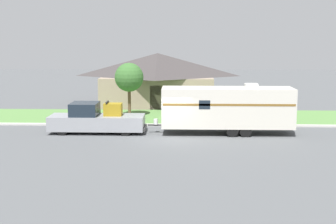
{
  "coord_description": "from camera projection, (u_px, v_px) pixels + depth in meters",
  "views": [
    {
      "loc": [
        0.83,
        -28.65,
        6.29
      ],
      "look_at": [
        -0.15,
        1.29,
        1.4
      ],
      "focal_mm": 50.0,
      "sensor_mm": 36.0,
      "label": 1
    }
  ],
  "objects": [
    {
      "name": "lawn_strip",
      "position": [
        172.0,
        117.0,
        36.6
      ],
      "size": [
        80.0,
        7.0,
        0.03
      ],
      "color": "#568442",
      "rests_on": "ground_plane"
    },
    {
      "name": "mailbox",
      "position": [
        226.0,
        109.0,
        33.82
      ],
      "size": [
        0.48,
        0.2,
        1.38
      ],
      "color": "brown",
      "rests_on": "ground_plane"
    },
    {
      "name": "ground_plane",
      "position": [
        170.0,
        137.0,
        29.3
      ],
      "size": [
        120.0,
        120.0,
        0.0
      ],
      "primitive_type": "plane",
      "color": "#515456"
    },
    {
      "name": "house_across_street",
      "position": [
        158.0,
        78.0,
        42.96
      ],
      "size": [
        10.74,
        6.93,
        4.74
      ],
      "color": "gray",
      "rests_on": "ground_plane"
    },
    {
      "name": "travel_trailer",
      "position": [
        227.0,
        107.0,
        30.18
      ],
      "size": [
        9.36,
        2.3,
        3.28
      ],
      "color": "black",
      "rests_on": "ground_plane"
    },
    {
      "name": "pickup_truck",
      "position": [
        96.0,
        120.0,
        30.6
      ],
      "size": [
        6.29,
        2.05,
        2.07
      ],
      "color": "black",
      "rests_on": "ground_plane"
    },
    {
      "name": "tree_in_yard",
      "position": [
        129.0,
        78.0,
        36.18
      ],
      "size": [
        2.24,
        2.24,
        4.24
      ],
      "color": "brown",
      "rests_on": "ground_plane"
    },
    {
      "name": "curb_strip",
      "position": [
        171.0,
        125.0,
        32.99
      ],
      "size": [
        80.0,
        0.3,
        0.14
      ],
      "color": "beige",
      "rests_on": "ground_plane"
    }
  ]
}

